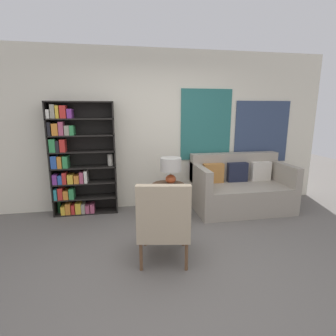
{
  "coord_description": "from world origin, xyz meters",
  "views": [
    {
      "loc": [
        -0.52,
        -2.53,
        1.69
      ],
      "look_at": [
        0.13,
        1.01,
        0.9
      ],
      "focal_mm": 28.0,
      "sensor_mm": 36.0,
      "label": 1
    }
  ],
  "objects_px": {
    "side_table": "(168,188)",
    "table_lamp": "(171,167)",
    "bookshelf": "(76,162)",
    "couch": "(240,189)",
    "armchair": "(164,220)"
  },
  "relations": [
    {
      "from": "couch",
      "to": "bookshelf",
      "type": "bearing_deg",
      "value": 174.07
    },
    {
      "from": "couch",
      "to": "table_lamp",
      "type": "xyz_separation_m",
      "value": [
        -1.27,
        -0.2,
        0.49
      ]
    },
    {
      "from": "table_lamp",
      "to": "side_table",
      "type": "bearing_deg",
      "value": -140.35
    },
    {
      "from": "armchair",
      "to": "bookshelf",
      "type": "bearing_deg",
      "value": 123.83
    },
    {
      "from": "couch",
      "to": "table_lamp",
      "type": "distance_m",
      "value": 1.38
    },
    {
      "from": "armchair",
      "to": "table_lamp",
      "type": "xyz_separation_m",
      "value": [
        0.32,
        1.25,
        0.33
      ]
    },
    {
      "from": "armchair",
      "to": "table_lamp",
      "type": "bearing_deg",
      "value": 75.61
    },
    {
      "from": "side_table",
      "to": "bookshelf",
      "type": "bearing_deg",
      "value": 159.7
    },
    {
      "from": "bookshelf",
      "to": "side_table",
      "type": "distance_m",
      "value": 1.57
    },
    {
      "from": "armchair",
      "to": "couch",
      "type": "height_order",
      "value": "armchair"
    },
    {
      "from": "side_table",
      "to": "table_lamp",
      "type": "height_order",
      "value": "table_lamp"
    },
    {
      "from": "side_table",
      "to": "table_lamp",
      "type": "relative_size",
      "value": 1.41
    },
    {
      "from": "armchair",
      "to": "side_table",
      "type": "xyz_separation_m",
      "value": [
        0.27,
        1.21,
        -0.01
      ]
    },
    {
      "from": "bookshelf",
      "to": "table_lamp",
      "type": "distance_m",
      "value": 1.56
    },
    {
      "from": "bookshelf",
      "to": "side_table",
      "type": "xyz_separation_m",
      "value": [
        1.43,
        -0.53,
        -0.36
      ]
    }
  ]
}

